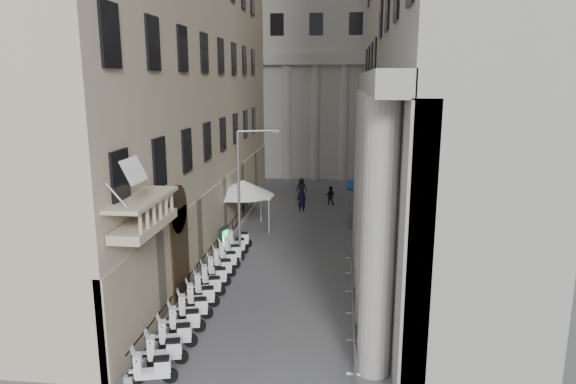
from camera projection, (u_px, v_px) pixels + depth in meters
The scene contains 29 objects.
far_building at pixel (318, 38), 56.93m from camera, with size 22.00×10.00×30.00m, color #B3B1A9.
iron_fence at pixel (221, 255), 31.47m from camera, with size 0.30×28.00×1.40m, color black, non-canonical shape.
blue_awning at pixel (357, 223), 38.36m from camera, with size 1.60×3.00×3.00m, color navy, non-canonical shape.
flag at pixel (147, 373), 18.81m from camera, with size 1.00×1.40×8.20m, color #9E0C11, non-canonical shape.
scooter_0 at pixel (154, 384), 18.12m from camera, with size 0.56×1.40×1.50m, color white, non-canonical shape.
scooter_1 at pixel (166, 365), 19.34m from camera, with size 0.56×1.40×1.50m, color white, non-canonical shape.
scooter_2 at pixel (176, 348), 20.56m from camera, with size 0.56×1.40×1.50m, color white, non-canonical shape.
scooter_3 at pixel (186, 333), 21.79m from camera, with size 0.56×1.40×1.50m, color white, non-canonical shape.
scooter_4 at pixel (194, 319), 23.01m from camera, with size 0.56×1.40×1.50m, color white, non-canonical shape.
scooter_5 at pixel (202, 307), 24.23m from camera, with size 0.56×1.40×1.50m, color white, non-canonical shape.
scooter_6 at pixel (209, 296), 25.45m from camera, with size 0.56×1.40×1.50m, color white, non-canonical shape.
scooter_7 at pixel (215, 286), 26.67m from camera, with size 0.56×1.40×1.50m, color white, non-canonical shape.
scooter_8 at pixel (221, 277), 27.89m from camera, with size 0.56×1.40×1.50m, color white, non-canonical shape.
scooter_9 at pixel (226, 269), 29.11m from camera, with size 0.56×1.40×1.50m, color white, non-canonical shape.
scooter_10 at pixel (230, 261), 30.33m from camera, with size 0.56×1.40×1.50m, color white, non-canonical shape.
scooter_11 at pixel (235, 254), 31.55m from camera, with size 0.56×1.40×1.50m, color white, non-canonical shape.
scooter_12 at pixel (239, 248), 32.77m from camera, with size 0.56×1.40×1.50m, color white, non-canonical shape.
barrier_1 at pixel (354, 357), 19.91m from camera, with size 0.60×2.40×1.10m, color #9A9CA1, non-canonical shape.
barrier_2 at pixel (353, 327), 22.34m from camera, with size 0.60×2.40×1.10m, color #9A9CA1, non-canonical shape.
barrier_3 at pixel (352, 302), 24.77m from camera, with size 0.60×2.40×1.10m, color #9A9CA1, non-canonical shape.
barrier_4 at pixel (351, 282), 27.19m from camera, with size 0.60×2.40×1.10m, color #9A9CA1, non-canonical shape.
barrier_5 at pixel (351, 266), 29.62m from camera, with size 0.60×2.40×1.10m, color #9A9CA1, non-canonical shape.
barrier_6 at pixel (350, 252), 32.05m from camera, with size 0.60×2.40×1.10m, color #9A9CA1, non-canonical shape.
security_tent at pixel (250, 190), 35.83m from camera, with size 4.42×4.42×3.59m.
street_lamp at pixel (244, 185), 29.47m from camera, with size 2.41×1.02×7.74m.
info_kiosk at pixel (224, 240), 31.52m from camera, with size 0.48×0.84×1.70m.
pedestrian_a at pixel (302, 201), 41.67m from camera, with size 0.63×0.41×1.72m, color black.
pedestrian_b at pixel (330, 195), 44.00m from camera, with size 0.78×0.61×1.60m, color black.
pedestrian_c at pixel (301, 189), 45.57m from camera, with size 0.98×0.64×2.00m, color black.
Camera 1 is at (2.96, -11.30, 10.53)m, focal length 32.00 mm.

